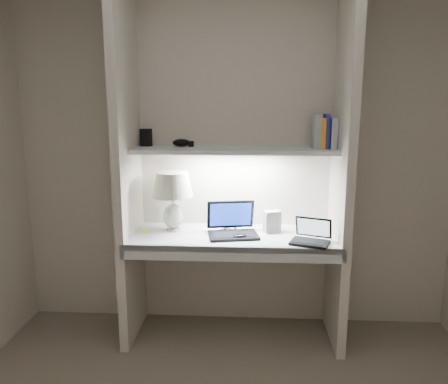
# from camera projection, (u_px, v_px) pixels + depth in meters

# --- Properties ---
(back_wall) EXTENTS (3.20, 0.01, 2.50)m
(back_wall) POSITION_uv_depth(u_px,v_px,m) (235.00, 161.00, 3.23)
(back_wall) COLOR beige
(back_wall) RESTS_ON floor
(alcove_panel_left) EXTENTS (0.06, 0.55, 2.50)m
(alcove_panel_left) POSITION_uv_depth(u_px,v_px,m) (127.00, 166.00, 3.00)
(alcove_panel_left) COLOR beige
(alcove_panel_left) RESTS_ON floor
(alcove_panel_right) EXTENTS (0.06, 0.55, 2.50)m
(alcove_panel_right) POSITION_uv_depth(u_px,v_px,m) (342.00, 167.00, 2.92)
(alcove_panel_right) COLOR beige
(alcove_panel_right) RESTS_ON floor
(desk) EXTENTS (1.40, 0.55, 0.04)m
(desk) POSITION_uv_depth(u_px,v_px,m) (233.00, 237.00, 3.06)
(desk) COLOR white
(desk) RESTS_ON alcove_panel_left
(desk_apron) EXTENTS (1.46, 0.03, 0.10)m
(desk_apron) POSITION_uv_depth(u_px,v_px,m) (232.00, 254.00, 2.81)
(desk_apron) COLOR silver
(desk_apron) RESTS_ON desk
(shelf) EXTENTS (1.40, 0.36, 0.03)m
(shelf) POSITION_uv_depth(u_px,v_px,m) (234.00, 150.00, 3.03)
(shelf) COLOR silver
(shelf) RESTS_ON back_wall
(strip_light) EXTENTS (0.60, 0.04, 0.02)m
(strip_light) POSITION_uv_depth(u_px,v_px,m) (234.00, 153.00, 3.03)
(strip_light) COLOR white
(strip_light) RESTS_ON shelf
(table_lamp) EXTENTS (0.29, 0.29, 0.42)m
(table_lamp) POSITION_uv_depth(u_px,v_px,m) (173.00, 191.00, 3.09)
(table_lamp) COLOR white
(table_lamp) RESTS_ON desk
(laptop_main) EXTENTS (0.38, 0.35, 0.23)m
(laptop_main) POSITION_uv_depth(u_px,v_px,m) (232.00, 227.00, 3.04)
(laptop_main) COLOR black
(laptop_main) RESTS_ON desk
(laptop_netbook) EXTENTS (0.30, 0.28, 0.16)m
(laptop_netbook) POSITION_uv_depth(u_px,v_px,m) (311.00, 237.00, 2.87)
(laptop_netbook) COLOR black
(laptop_netbook) RESTS_ON desk
(speaker) EXTENTS (0.13, 0.11, 0.15)m
(speaker) POSITION_uv_depth(u_px,v_px,m) (272.00, 221.00, 3.10)
(speaker) COLOR silver
(speaker) RESTS_ON desk
(mouse) EXTENTS (0.11, 0.08, 0.04)m
(mouse) POSITION_uv_depth(u_px,v_px,m) (240.00, 236.00, 2.95)
(mouse) COLOR black
(mouse) RESTS_ON desk
(cable_coil) EXTENTS (0.09, 0.09, 0.01)m
(cable_coil) POSITION_uv_depth(u_px,v_px,m) (230.00, 228.00, 3.18)
(cable_coil) COLOR black
(cable_coil) RESTS_ON desk
(sticky_note) EXTENTS (0.07, 0.07, 0.00)m
(sticky_note) POSITION_uv_depth(u_px,v_px,m) (144.00, 231.00, 3.13)
(sticky_note) COLOR yellow
(sticky_note) RESTS_ON desk
(book_row) EXTENTS (0.22, 0.16, 0.23)m
(book_row) POSITION_uv_depth(u_px,v_px,m) (329.00, 132.00, 2.98)
(book_row) COLOR silver
(book_row) RESTS_ON shelf
(shelf_box) EXTENTS (0.08, 0.07, 0.12)m
(shelf_box) POSITION_uv_depth(u_px,v_px,m) (146.00, 138.00, 3.15)
(shelf_box) COLOR black
(shelf_box) RESTS_ON shelf
(shelf_gadget) EXTENTS (0.14, 0.11, 0.05)m
(shelf_gadget) POSITION_uv_depth(u_px,v_px,m) (181.00, 143.00, 3.12)
(shelf_gadget) COLOR black
(shelf_gadget) RESTS_ON shelf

